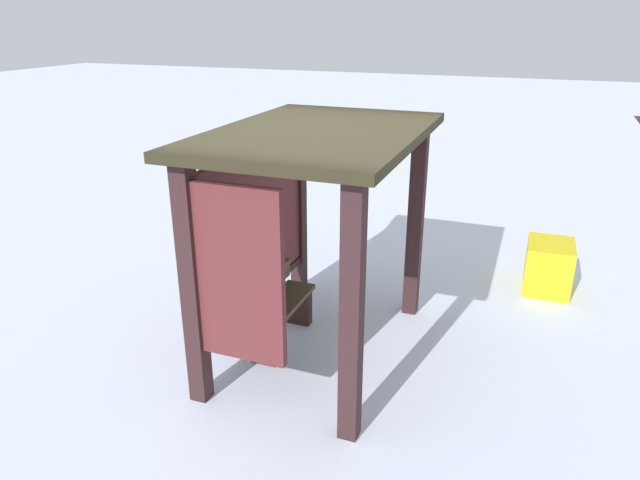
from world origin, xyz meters
TOP-DOWN VIEW (x-y plane):
  - ground_plane at (0.00, 0.00)m, footprint 60.00×60.00m
  - bus_shelter at (-0.11, 0.21)m, footprint 2.72×1.83m
  - bench_left_inside at (0.00, 0.44)m, footprint 1.07×0.34m
  - grit_bin at (2.38, -2.23)m, footprint 0.71×0.57m

SIDE VIEW (x-z plane):
  - ground_plane at x=0.00m, z-range 0.00..0.00m
  - grit_bin at x=2.38m, z-range 0.00..0.64m
  - bench_left_inside at x=0.00m, z-range -0.02..0.73m
  - bus_shelter at x=-0.11m, z-range 0.51..2.85m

